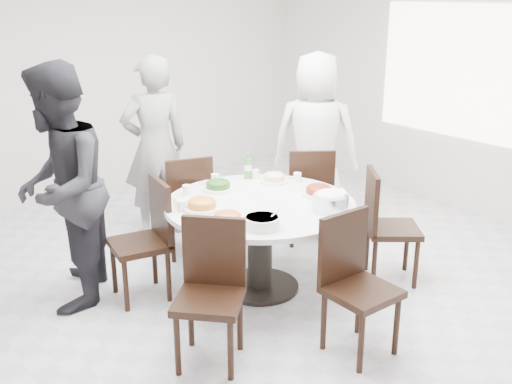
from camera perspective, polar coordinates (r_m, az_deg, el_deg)
floor at (r=5.09m, az=-1.31°, el=-8.54°), size 6.00×6.00×0.01m
wall_back at (r=7.22m, az=-16.10°, el=10.60°), size 6.00×0.01×2.80m
wall_right at (r=6.82m, az=19.51°, el=9.83°), size 0.01×6.00×2.80m
window at (r=6.79m, az=19.51°, el=10.65°), size 0.04×2.20×1.40m
dining_table at (r=4.83m, az=0.37°, el=-5.16°), size 1.50×1.50×0.75m
chair_ne at (r=5.75m, az=5.01°, el=-0.18°), size 0.59×0.59×0.95m
chair_n at (r=5.50m, az=-6.78°, el=-1.14°), size 0.52×0.52×0.95m
chair_nw at (r=4.75m, az=-11.11°, el=-4.66°), size 0.49×0.49×0.95m
chair_sw at (r=3.87m, az=-4.53°, el=-9.96°), size 0.59×0.59×0.95m
chair_s at (r=4.03m, az=10.06°, el=-9.03°), size 0.43×0.43×0.95m
chair_se at (r=5.07m, az=12.92°, el=-3.23°), size 0.59×0.59×0.95m
diner_right at (r=6.06m, az=5.68°, el=4.87°), size 0.99×1.03×1.78m
diner_middle at (r=5.86m, az=-9.62°, el=4.18°), size 0.72×0.56×1.77m
diner_left at (r=4.67m, az=-18.16°, el=0.32°), size 1.08×1.14×1.86m
dish_greens at (r=4.97m, az=-3.63°, el=0.53°), size 0.26×0.26×0.07m
dish_pale at (r=5.16m, az=1.72°, el=1.25°), size 0.24×0.24×0.06m
dish_orange at (r=4.53m, az=-5.18°, el=-1.25°), size 0.28×0.28×0.08m
dish_redbrown at (r=4.85m, az=5.99°, el=0.02°), size 0.27×0.27×0.07m
dish_tofu at (r=4.26m, az=-2.74°, el=-2.62°), size 0.25×0.25×0.07m
rice_bowl at (r=4.55m, az=7.10°, el=-1.00°), size 0.27×0.27×0.12m
soup_bowl at (r=4.19m, az=0.58°, el=-2.87°), size 0.26×0.26×0.08m
beverage_bottle at (r=5.25m, az=-0.77°, el=2.52°), size 0.07×0.07×0.23m
tea_cups at (r=5.18m, az=-4.09°, el=1.36°), size 0.07×0.07×0.08m
chopsticks at (r=5.23m, az=-4.34°, el=1.13°), size 0.24×0.04×0.01m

